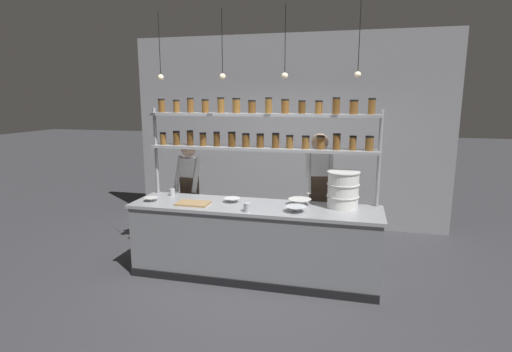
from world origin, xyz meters
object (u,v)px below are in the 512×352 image
(spice_shelf_unit, at_px, (261,133))
(prep_bowl_near_right, at_px, (151,199))
(serving_cup_front, at_px, (172,192))
(cutting_board, at_px, (193,203))
(chef_left, at_px, (190,189))
(serving_cup_by_board, at_px, (247,207))
(container_stack, at_px, (343,190))
(prep_bowl_center_front, at_px, (296,209))
(prep_bowl_near_left, at_px, (232,200))
(prep_bowl_center_back, at_px, (300,202))
(chef_center, at_px, (318,189))

(spice_shelf_unit, relative_size, prep_bowl_near_right, 16.67)
(spice_shelf_unit, xyz_separation_m, serving_cup_front, (-1.21, -0.10, -0.81))
(cutting_board, bearing_deg, chef_left, 116.07)
(serving_cup_front, xyz_separation_m, serving_cup_by_board, (1.19, -0.51, 0.01))
(container_stack, height_order, prep_bowl_center_front, container_stack)
(cutting_board, distance_m, prep_bowl_near_left, 0.49)
(chef_left, relative_size, prep_bowl_near_left, 8.04)
(prep_bowl_near_left, distance_m, serving_cup_by_board, 0.47)
(chef_left, bearing_deg, spice_shelf_unit, -10.96)
(cutting_board, relative_size, prep_bowl_near_left, 2.02)
(spice_shelf_unit, height_order, prep_bowl_center_front, spice_shelf_unit)
(cutting_board, bearing_deg, prep_bowl_near_left, 26.02)
(spice_shelf_unit, bearing_deg, serving_cup_by_board, -92.00)
(cutting_board, height_order, serving_cup_by_board, serving_cup_by_board)
(cutting_board, relative_size, serving_cup_front, 4.36)
(container_stack, distance_m, prep_bowl_near_left, 1.38)
(cutting_board, relative_size, prep_bowl_near_right, 2.25)
(container_stack, distance_m, cutting_board, 1.84)
(chef_left, distance_m, serving_cup_front, 0.45)
(container_stack, bearing_deg, chef_left, 167.12)
(prep_bowl_center_back, distance_m, prep_bowl_near_right, 1.89)
(prep_bowl_center_front, distance_m, prep_bowl_near_right, 1.87)
(cutting_board, bearing_deg, prep_bowl_near_right, 178.46)
(serving_cup_front, bearing_deg, prep_bowl_center_front, -12.35)
(chef_left, xyz_separation_m, prep_bowl_center_back, (1.68, -0.52, 0.05))
(chef_left, xyz_separation_m, serving_cup_by_board, (1.13, -0.95, 0.06))
(spice_shelf_unit, xyz_separation_m, prep_bowl_center_back, (0.53, -0.18, -0.82))
(cutting_board, xyz_separation_m, prep_bowl_near_right, (-0.58, 0.02, 0.01))
(prep_bowl_near_left, relative_size, prep_bowl_center_front, 0.81)
(container_stack, height_order, serving_cup_front, container_stack)
(chef_left, distance_m, container_stack, 2.26)
(serving_cup_by_board, bearing_deg, prep_bowl_center_front, 13.01)
(prep_bowl_center_back, bearing_deg, chef_center, 68.24)
(chef_left, xyz_separation_m, prep_bowl_near_right, (-0.19, -0.79, 0.03))
(container_stack, distance_m, prep_bowl_center_back, 0.54)
(prep_bowl_center_back, bearing_deg, prep_bowl_center_front, -90.63)
(spice_shelf_unit, relative_size, cutting_board, 7.40)
(container_stack, relative_size, prep_bowl_near_right, 2.47)
(container_stack, distance_m, serving_cup_by_board, 1.17)
(prep_bowl_center_back, xyz_separation_m, prep_bowl_near_right, (-1.87, -0.26, -0.01))
(spice_shelf_unit, relative_size, chef_left, 1.86)
(cutting_board, distance_m, prep_bowl_center_back, 1.32)
(cutting_board, height_order, prep_bowl_near_right, prep_bowl_near_right)
(serving_cup_by_board, bearing_deg, chef_left, 139.84)
(prep_bowl_near_right, bearing_deg, container_stack, 6.81)
(prep_bowl_near_left, distance_m, prep_bowl_center_back, 0.85)
(chef_center, height_order, prep_bowl_near_left, chef_center)
(prep_bowl_center_front, xyz_separation_m, serving_cup_front, (-1.74, 0.38, 0.01))
(prep_bowl_center_front, relative_size, serving_cup_by_board, 2.37)
(chef_left, height_order, prep_bowl_center_front, chef_left)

